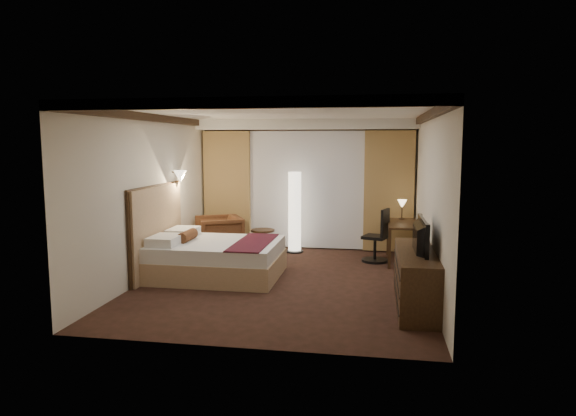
% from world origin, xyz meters
% --- Properties ---
extents(floor, '(4.50, 5.50, 0.01)m').
position_xyz_m(floor, '(0.00, 0.00, 0.00)').
color(floor, black).
rests_on(floor, ground).
extents(ceiling, '(4.50, 5.50, 0.01)m').
position_xyz_m(ceiling, '(0.00, 0.00, 2.70)').
color(ceiling, white).
rests_on(ceiling, back_wall).
extents(back_wall, '(4.50, 0.02, 2.70)m').
position_xyz_m(back_wall, '(0.00, 2.75, 1.35)').
color(back_wall, beige).
rests_on(back_wall, floor).
extents(left_wall, '(0.02, 5.50, 2.70)m').
position_xyz_m(left_wall, '(-2.25, 0.00, 1.35)').
color(left_wall, beige).
rests_on(left_wall, floor).
extents(right_wall, '(0.02, 5.50, 2.70)m').
position_xyz_m(right_wall, '(2.25, 0.00, 1.35)').
color(right_wall, beige).
rests_on(right_wall, floor).
extents(crown_molding, '(4.50, 5.50, 0.12)m').
position_xyz_m(crown_molding, '(0.00, 0.00, 2.64)').
color(crown_molding, black).
rests_on(crown_molding, ceiling).
extents(soffit, '(4.50, 0.50, 0.20)m').
position_xyz_m(soffit, '(0.00, 2.50, 2.60)').
color(soffit, white).
rests_on(soffit, ceiling).
extents(curtain_sheer, '(2.48, 0.04, 2.45)m').
position_xyz_m(curtain_sheer, '(0.00, 2.67, 1.25)').
color(curtain_sheer, silver).
rests_on(curtain_sheer, back_wall).
extents(curtain_left_drape, '(1.00, 0.14, 2.45)m').
position_xyz_m(curtain_left_drape, '(-1.70, 2.61, 1.25)').
color(curtain_left_drape, '#A17F4A').
rests_on(curtain_left_drape, back_wall).
extents(curtain_right_drape, '(1.00, 0.14, 2.45)m').
position_xyz_m(curtain_right_drape, '(1.70, 2.61, 1.25)').
color(curtain_right_drape, '#A17F4A').
rests_on(curtain_right_drape, back_wall).
extents(wall_sconce, '(0.24, 0.24, 0.24)m').
position_xyz_m(wall_sconce, '(-2.09, 0.93, 1.62)').
color(wall_sconce, white).
rests_on(wall_sconce, left_wall).
extents(bed, '(2.07, 1.62, 0.61)m').
position_xyz_m(bed, '(-1.15, 0.13, 0.30)').
color(bed, white).
rests_on(bed, floor).
extents(headboard, '(0.12, 1.92, 1.50)m').
position_xyz_m(headboard, '(-2.20, 0.13, 0.75)').
color(headboard, tan).
rests_on(headboard, floor).
extents(armchair, '(1.09, 1.11, 0.87)m').
position_xyz_m(armchair, '(-1.63, 1.74, 0.43)').
color(armchair, '#4F2917').
rests_on(armchair, floor).
extents(side_table, '(0.47, 0.47, 0.52)m').
position_xyz_m(side_table, '(-0.76, 1.87, 0.26)').
color(side_table, black).
rests_on(side_table, floor).
extents(floor_lamp, '(0.35, 0.35, 1.66)m').
position_xyz_m(floor_lamp, '(-0.18, 2.26, 0.83)').
color(floor_lamp, white).
rests_on(floor_lamp, floor).
extents(desk, '(0.55, 1.23, 0.75)m').
position_xyz_m(desk, '(1.95, 1.72, 0.38)').
color(desk, black).
rests_on(desk, floor).
extents(desk_lamp, '(0.18, 0.18, 0.34)m').
position_xyz_m(desk_lamp, '(1.95, 2.18, 0.92)').
color(desk_lamp, '#FFD899').
rests_on(desk_lamp, desk).
extents(office_chair, '(0.63, 0.63, 1.02)m').
position_xyz_m(office_chair, '(1.44, 1.67, 0.51)').
color(office_chair, black).
rests_on(office_chair, floor).
extents(dresser, '(0.50, 1.97, 0.77)m').
position_xyz_m(dresser, '(2.00, -0.92, 0.38)').
color(dresser, black).
rests_on(dresser, floor).
extents(television, '(0.63, 1.08, 0.14)m').
position_xyz_m(television, '(1.97, -0.92, 1.07)').
color(television, black).
rests_on(television, dresser).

